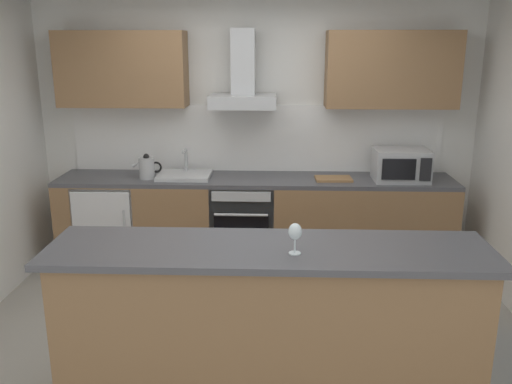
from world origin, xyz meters
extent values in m
cube|color=gray|center=(0.00, 0.00, -0.01)|extent=(5.31, 4.54, 0.02)
cube|color=white|center=(0.00, 1.83, 1.30)|extent=(5.31, 0.12, 2.60)
cube|color=white|center=(0.00, 1.76, 1.23)|extent=(3.66, 0.02, 0.66)
cube|color=olive|center=(0.00, 1.45, 0.43)|extent=(3.79, 0.60, 0.86)
cube|color=#4C4C51|center=(0.00, 1.45, 0.88)|extent=(3.79, 0.60, 0.04)
cube|color=olive|center=(0.17, -0.66, 0.49)|extent=(2.47, 0.52, 0.97)
cube|color=#4C4C51|center=(0.17, -0.66, 0.99)|extent=(2.57, 0.64, 0.04)
cube|color=olive|center=(-1.26, 1.60, 1.91)|extent=(1.21, 0.32, 0.70)
cube|color=olive|center=(1.26, 1.60, 1.91)|extent=(1.21, 0.32, 0.70)
cube|color=slate|center=(-0.12, 1.43, 0.46)|extent=(0.60, 0.56, 0.80)
cube|color=black|center=(-0.12, 1.14, 0.40)|extent=(0.50, 0.02, 0.48)
cube|color=#B7BABC|center=(-0.12, 1.14, 0.80)|extent=(0.54, 0.02, 0.09)
cylinder|color=#B7BABC|center=(-0.12, 1.10, 0.64)|extent=(0.49, 0.02, 0.02)
cube|color=white|center=(-1.42, 1.43, 0.42)|extent=(0.58, 0.56, 0.85)
cube|color=silver|center=(-1.42, 1.14, 0.43)|extent=(0.55, 0.02, 0.80)
cylinder|color=#B7BABC|center=(-1.20, 1.12, 0.47)|extent=(0.02, 0.02, 0.38)
cube|color=#B7BABC|center=(1.37, 1.40, 1.05)|extent=(0.50, 0.36, 0.30)
cube|color=black|center=(1.31, 1.21, 1.05)|extent=(0.30, 0.02, 0.19)
cube|color=black|center=(1.55, 1.21, 1.05)|extent=(0.10, 0.01, 0.21)
cube|color=silver|center=(-0.68, 1.43, 0.92)|extent=(0.50, 0.40, 0.04)
cylinder|color=#B7BABC|center=(-0.68, 1.56, 1.03)|extent=(0.03, 0.03, 0.26)
cylinder|color=#B7BABC|center=(-0.68, 1.48, 1.15)|extent=(0.03, 0.16, 0.03)
cylinder|color=#B7BABC|center=(-1.03, 1.39, 1.00)|extent=(0.15, 0.15, 0.20)
sphere|color=black|center=(-1.03, 1.39, 1.11)|extent=(0.06, 0.06, 0.06)
cone|color=#B7BABC|center=(-1.13, 1.39, 1.04)|extent=(0.09, 0.04, 0.07)
torus|color=black|center=(-0.94, 1.39, 1.01)|extent=(0.11, 0.02, 0.11)
cube|color=#B7BABC|center=(-0.12, 1.53, 1.62)|extent=(0.62, 0.45, 0.12)
cube|color=#B7BABC|center=(-0.12, 1.58, 1.98)|extent=(0.22, 0.22, 0.60)
cylinder|color=silver|center=(0.31, -0.76, 1.02)|extent=(0.07, 0.07, 0.01)
cylinder|color=silver|center=(0.31, -0.76, 1.07)|extent=(0.01, 0.01, 0.09)
ellipsoid|color=silver|center=(0.31, -0.76, 1.15)|extent=(0.08, 0.08, 0.10)
cube|color=#9E7247|center=(0.74, 1.40, 0.91)|extent=(0.35, 0.24, 0.02)
camera|label=1|loc=(0.20, -3.55, 2.14)|focal=37.69mm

